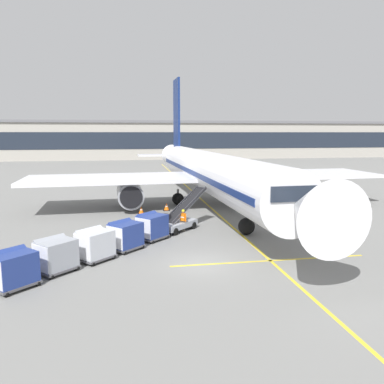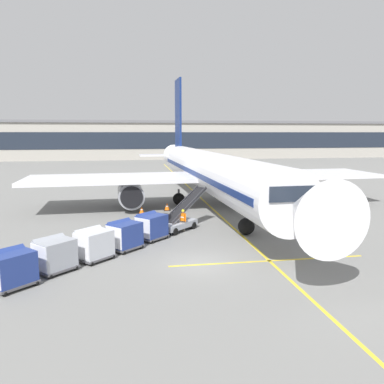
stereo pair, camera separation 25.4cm
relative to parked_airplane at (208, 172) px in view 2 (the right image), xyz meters
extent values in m
plane|color=slate|center=(-4.10, -17.65, -3.57)|extent=(600.00, 600.00, 0.00)
cylinder|color=white|center=(0.03, -0.85, 0.08)|extent=(5.42, 36.71, 3.97)
cube|color=navy|center=(0.03, -0.85, 0.08)|extent=(5.41, 35.25, 0.48)
cone|color=white|center=(0.84, -21.11, 0.08)|extent=(3.93, 4.12, 3.77)
cone|color=white|center=(-0.82, 20.60, 0.38)|extent=(3.63, 6.49, 3.38)
cube|color=white|center=(-9.48, -0.31, -0.51)|extent=(17.65, 8.00, 0.36)
cylinder|color=#93969E|center=(-8.04, -0.99, -1.93)|extent=(2.65, 4.85, 2.46)
cylinder|color=black|center=(-7.94, -3.41, -1.93)|extent=(2.10, 0.20, 2.09)
cube|color=white|center=(9.47, 0.44, -0.51)|extent=(17.65, 8.00, 0.36)
cylinder|color=#93969E|center=(8.09, -0.35, -1.93)|extent=(2.65, 4.85, 2.46)
cylinder|color=black|center=(8.18, -2.77, -1.93)|extent=(2.10, 0.20, 2.09)
cube|color=navy|center=(-0.76, 19.01, 6.36)|extent=(0.45, 4.40, 10.97)
cube|color=white|center=(-0.74, 18.70, 0.68)|extent=(11.92, 3.39, 0.20)
cube|color=#1E2633|center=(0.73, -18.33, 0.68)|extent=(2.85, 1.90, 0.87)
cylinder|color=#47474C|center=(0.47, -11.82, -2.42)|extent=(0.22, 0.22, 1.03)
sphere|color=black|center=(0.47, -11.82, -2.94)|extent=(1.26, 1.26, 1.26)
cylinder|color=#47474C|center=(-3.02, 0.86, -2.42)|extent=(0.22, 0.22, 1.03)
sphere|color=black|center=(-3.02, 0.86, -2.94)|extent=(1.26, 1.26, 1.26)
cylinder|color=#47474C|center=(2.94, 1.10, -2.42)|extent=(0.22, 0.22, 1.03)
sphere|color=black|center=(2.94, 1.10, -2.94)|extent=(1.26, 1.26, 1.26)
cube|color=#A3A8B2|center=(-4.52, -9.83, -3.07)|extent=(3.53, 3.54, 0.44)
cube|color=black|center=(-5.43, -10.24, -2.50)|extent=(0.82, 0.82, 0.70)
cylinder|color=#333338|center=(-4.95, -9.75, -2.45)|extent=(0.08, 0.08, 0.80)
cube|color=#A3A8B2|center=(-3.70, -9.00, -1.75)|extent=(4.00, 4.03, 2.35)
cube|color=black|center=(-3.70, -9.00, -1.66)|extent=(3.80, 3.82, 2.20)
cube|color=#333338|center=(-3.38, -9.31, -1.63)|extent=(3.36, 3.39, 2.38)
cube|color=#333338|center=(-4.01, -8.69, -1.63)|extent=(3.36, 3.39, 2.38)
cylinder|color=black|center=(-3.16, -9.50, -3.29)|extent=(0.54, 0.54, 0.56)
cylinder|color=black|center=(-4.20, -8.46, -3.29)|extent=(0.54, 0.54, 0.56)
cylinder|color=black|center=(-4.83, -11.19, -3.29)|extent=(0.54, 0.54, 0.56)
cylinder|color=black|center=(-5.88, -10.15, -3.29)|extent=(0.54, 0.54, 0.56)
cube|color=#515156|center=(-6.58, -12.02, -3.36)|extent=(2.55, 2.54, 0.12)
cylinder|color=#4C4C51|center=(-7.55, -12.96, -3.37)|extent=(0.55, 0.54, 0.07)
cube|color=navy|center=(-6.58, -12.02, -2.55)|extent=(2.41, 2.40, 1.50)
cube|color=navy|center=(-6.86, -11.72, -2.02)|extent=(1.90, 1.88, 0.74)
cube|color=silver|center=(-7.27, -12.69, -2.55)|extent=(1.02, 1.06, 1.38)
sphere|color=black|center=(-7.62, -12.09, -3.42)|extent=(0.30, 0.30, 0.30)
sphere|color=black|center=(-6.68, -13.07, -3.42)|extent=(0.30, 0.30, 0.30)
sphere|color=black|center=(-6.47, -10.98, -3.42)|extent=(0.30, 0.30, 0.30)
sphere|color=black|center=(-5.53, -11.96, -3.42)|extent=(0.30, 0.30, 0.30)
cube|color=#515156|center=(-8.43, -14.15, -3.36)|extent=(2.55, 2.54, 0.12)
cylinder|color=#4C4C51|center=(-9.40, -15.08, -3.37)|extent=(0.55, 0.54, 0.07)
cube|color=navy|center=(-8.43, -14.15, -2.55)|extent=(2.41, 2.40, 1.50)
cube|color=navy|center=(-8.71, -13.85, -2.02)|extent=(1.90, 1.88, 0.74)
cube|color=silver|center=(-9.12, -14.82, -2.55)|extent=(1.02, 1.06, 1.38)
sphere|color=black|center=(-9.47, -14.21, -3.42)|extent=(0.30, 0.30, 0.30)
sphere|color=black|center=(-8.53, -15.19, -3.42)|extent=(0.30, 0.30, 0.30)
sphere|color=black|center=(-8.32, -13.10, -3.42)|extent=(0.30, 0.30, 0.30)
sphere|color=black|center=(-7.38, -14.08, -3.42)|extent=(0.30, 0.30, 0.30)
cube|color=#515156|center=(-10.21, -15.93, -3.36)|extent=(2.55, 2.54, 0.12)
cylinder|color=#4C4C51|center=(-11.18, -16.86, -3.37)|extent=(0.55, 0.54, 0.07)
cube|color=silver|center=(-10.21, -15.93, -2.55)|extent=(2.41, 2.40, 1.50)
cube|color=silver|center=(-10.50, -15.63, -2.02)|extent=(1.90, 1.88, 0.74)
cube|color=silver|center=(-10.91, -16.60, -2.55)|extent=(1.02, 1.06, 1.38)
sphere|color=black|center=(-11.26, -15.99, -3.42)|extent=(0.30, 0.30, 0.30)
sphere|color=black|center=(-10.31, -16.97, -3.42)|extent=(0.30, 0.30, 0.30)
sphere|color=black|center=(-10.11, -14.88, -3.42)|extent=(0.30, 0.30, 0.30)
sphere|color=black|center=(-9.16, -15.86, -3.42)|extent=(0.30, 0.30, 0.30)
cube|color=#515156|center=(-12.14, -17.57, -3.36)|extent=(2.55, 2.54, 0.12)
cylinder|color=#4C4C51|center=(-13.11, -18.50, -3.37)|extent=(0.55, 0.54, 0.07)
cube|color=#9EA3AD|center=(-12.14, -17.57, -2.55)|extent=(2.41, 2.40, 1.50)
cube|color=#9EA3AD|center=(-12.43, -17.27, -2.02)|extent=(1.90, 1.88, 0.74)
cube|color=silver|center=(-12.84, -18.24, -2.55)|extent=(1.02, 1.06, 1.38)
sphere|color=black|center=(-13.19, -17.63, -3.42)|extent=(0.30, 0.30, 0.30)
sphere|color=black|center=(-12.25, -18.61, -3.42)|extent=(0.30, 0.30, 0.30)
sphere|color=black|center=(-12.04, -16.52, -3.42)|extent=(0.30, 0.30, 0.30)
sphere|color=black|center=(-11.09, -17.50, -3.42)|extent=(0.30, 0.30, 0.30)
cube|color=#515156|center=(-13.79, -19.48, -3.36)|extent=(2.55, 2.54, 0.12)
cube|color=navy|center=(-13.79, -19.48, -2.55)|extent=(2.41, 2.40, 1.50)
cube|color=navy|center=(-14.08, -19.18, -2.02)|extent=(1.90, 1.88, 0.74)
sphere|color=black|center=(-13.89, -20.52, -3.42)|extent=(0.30, 0.30, 0.30)
sphere|color=black|center=(-13.69, -18.43, -3.42)|extent=(0.30, 0.30, 0.30)
sphere|color=black|center=(-12.74, -19.41, -3.42)|extent=(0.30, 0.30, 0.30)
cylinder|color=#514C42|center=(-4.01, -10.25, -3.14)|extent=(0.15, 0.15, 0.86)
cylinder|color=#514C42|center=(-4.14, -10.12, -3.14)|extent=(0.15, 0.15, 0.86)
cube|color=orange|center=(-4.08, -10.19, -2.42)|extent=(0.44, 0.44, 0.58)
cube|color=white|center=(-4.16, -10.28, -2.42)|extent=(0.26, 0.24, 0.08)
sphere|color=#9E7051|center=(-4.08, -10.19, -2.01)|extent=(0.21, 0.21, 0.21)
sphere|color=yellow|center=(-4.08, -10.19, -1.94)|extent=(0.23, 0.23, 0.23)
cylinder|color=orange|center=(-3.90, -10.35, -2.47)|extent=(0.09, 0.09, 0.56)
cylinder|color=orange|center=(-4.25, -10.02, -2.47)|extent=(0.09, 0.09, 0.56)
cylinder|color=black|center=(-6.39, -12.49, -3.14)|extent=(0.15, 0.15, 0.86)
cylinder|color=black|center=(-6.31, -12.33, -3.14)|extent=(0.15, 0.15, 0.86)
cube|color=yellow|center=(-6.35, -12.41, -2.42)|extent=(0.39, 0.45, 0.58)
cube|color=white|center=(-6.46, -12.35, -2.42)|extent=(0.17, 0.31, 0.08)
sphere|color=tan|center=(-6.35, -12.41, -2.01)|extent=(0.21, 0.21, 0.21)
sphere|color=yellow|center=(-6.35, -12.41, -1.94)|extent=(0.23, 0.23, 0.23)
cylinder|color=yellow|center=(-6.46, -12.62, -2.47)|extent=(0.09, 0.09, 0.56)
cylinder|color=yellow|center=(-6.24, -12.20, -2.47)|extent=(0.09, 0.09, 0.56)
cylinder|color=#333847|center=(-5.99, -11.53, -3.14)|extent=(0.15, 0.15, 0.86)
cylinder|color=#333847|center=(-6.02, -11.71, -3.14)|extent=(0.15, 0.15, 0.86)
cube|color=orange|center=(-6.01, -11.62, -2.42)|extent=(0.29, 0.41, 0.58)
cube|color=white|center=(-5.88, -11.64, -2.42)|extent=(0.06, 0.34, 0.08)
sphere|color=brown|center=(-6.01, -11.62, -2.01)|extent=(0.21, 0.21, 0.21)
sphere|color=yellow|center=(-6.01, -11.62, -1.94)|extent=(0.23, 0.23, 0.23)
cylinder|color=orange|center=(-5.97, -11.39, -2.47)|extent=(0.09, 0.09, 0.56)
cylinder|color=orange|center=(-6.04, -11.86, -2.47)|extent=(0.09, 0.09, 0.56)
cube|color=black|center=(-4.52, -1.87, -3.54)|extent=(0.65, 0.65, 0.05)
cone|color=orange|center=(-4.52, -1.87, -3.18)|extent=(0.52, 0.52, 0.69)
cylinder|color=white|center=(-4.52, -1.87, -3.14)|extent=(0.29, 0.29, 0.08)
cube|color=black|center=(-7.03, -3.08, -3.54)|extent=(0.61, 0.61, 0.05)
cone|color=orange|center=(-7.03, -3.08, -3.20)|extent=(0.49, 0.49, 0.65)
cylinder|color=white|center=(-7.03, -3.08, -3.16)|extent=(0.27, 0.27, 0.08)
cube|color=yellow|center=(0.06, -0.85, -3.56)|extent=(0.20, 110.00, 0.01)
cube|color=yellow|center=(0.03, -17.76, -3.56)|extent=(12.00, 0.20, 0.01)
cube|color=#A8A399|center=(5.01, 78.28, 1.60)|extent=(142.63, 17.42, 10.33)
cube|color=#1E2633|center=(5.01, 69.51, 1.86)|extent=(138.35, 0.10, 4.65)
cube|color=slate|center=(5.01, 76.53, 7.11)|extent=(141.20, 14.81, 0.70)
camera|label=1|loc=(-8.19, -38.37, 3.96)|focal=35.52mm
camera|label=2|loc=(-7.94, -38.41, 3.96)|focal=35.52mm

